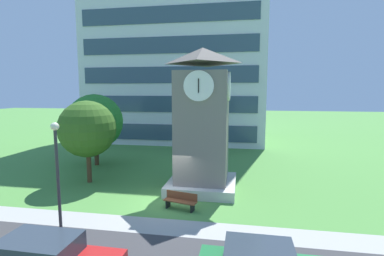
{
  "coord_description": "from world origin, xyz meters",
  "views": [
    {
      "loc": [
        4.04,
        -15.04,
        6.22
      ],
      "look_at": [
        0.83,
        3.55,
        3.8
      ],
      "focal_mm": 26.86,
      "sensor_mm": 36.0,
      "label": 1
    }
  ],
  "objects_px": {
    "clock_tower": "(202,129)",
    "park_bench": "(181,201)",
    "tree_near_tower": "(87,129)",
    "tree_streetside": "(95,122)",
    "street_lamp": "(57,162)"
  },
  "relations": [
    {
      "from": "clock_tower",
      "to": "park_bench",
      "type": "distance_m",
      "value": 4.81
    },
    {
      "from": "street_lamp",
      "to": "tree_streetside",
      "type": "bearing_deg",
      "value": 110.16
    },
    {
      "from": "clock_tower",
      "to": "park_bench",
      "type": "xyz_separation_m",
      "value": [
        -0.71,
        -3.3,
        -3.43
      ]
    },
    {
      "from": "street_lamp",
      "to": "tree_near_tower",
      "type": "bearing_deg",
      "value": 108.71
    },
    {
      "from": "street_lamp",
      "to": "clock_tower",
      "type": "bearing_deg",
      "value": 48.21
    },
    {
      "from": "tree_streetside",
      "to": "tree_near_tower",
      "type": "bearing_deg",
      "value": -67.76
    },
    {
      "from": "park_bench",
      "to": "tree_streetside",
      "type": "relative_size",
      "value": 0.31
    },
    {
      "from": "street_lamp",
      "to": "tree_near_tower",
      "type": "relative_size",
      "value": 0.87
    },
    {
      "from": "clock_tower",
      "to": "street_lamp",
      "type": "relative_size",
      "value": 1.81
    },
    {
      "from": "street_lamp",
      "to": "tree_near_tower",
      "type": "distance_m",
      "value": 6.82
    },
    {
      "from": "tree_near_tower",
      "to": "tree_streetside",
      "type": "bearing_deg",
      "value": 112.24
    },
    {
      "from": "clock_tower",
      "to": "street_lamp",
      "type": "distance_m",
      "value": 8.54
    },
    {
      "from": "park_bench",
      "to": "tree_streetside",
      "type": "xyz_separation_m",
      "value": [
        -8.94,
        7.8,
        3.23
      ]
    },
    {
      "from": "clock_tower",
      "to": "street_lamp",
      "type": "bearing_deg",
      "value": -131.79
    },
    {
      "from": "clock_tower",
      "to": "park_bench",
      "type": "bearing_deg",
      "value": -102.11
    }
  ]
}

